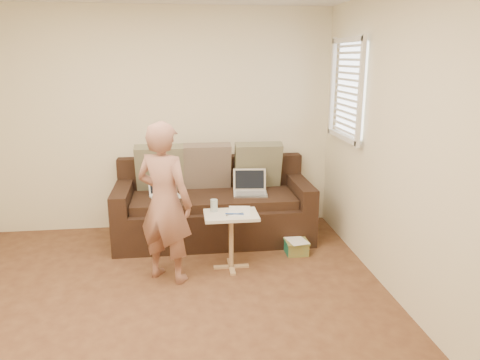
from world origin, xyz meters
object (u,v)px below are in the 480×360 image
at_px(sofa, 214,202).
at_px(laptop_silver, 250,195).
at_px(laptop_white, 166,197).
at_px(drinking_glass, 214,205).
at_px(striped_box, 296,247).
at_px(person, 165,203).
at_px(side_table, 231,241).

height_order(sofa, laptop_silver, sofa).
bearing_deg(laptop_white, laptop_silver, -19.65).
height_order(laptop_white, drinking_glass, drinking_glass).
bearing_deg(laptop_silver, striped_box, -44.39).
distance_m(sofa, person, 1.14).
bearing_deg(striped_box, laptop_white, 159.08).
bearing_deg(laptop_white, drinking_glass, -72.77).
height_order(laptop_white, side_table, laptop_white).
distance_m(sofa, striped_box, 1.07).
distance_m(sofa, laptop_white, 0.55).
xyz_separation_m(person, drinking_glass, (0.46, 0.23, -0.12)).
bearing_deg(laptop_silver, side_table, -106.12).
bearing_deg(person, drinking_glass, -122.45).
distance_m(laptop_silver, drinking_glass, 0.82).
bearing_deg(side_table, drinking_glass, 150.12).
distance_m(laptop_silver, laptop_white, 0.95).
height_order(side_table, drinking_glass, drinking_glass).
height_order(sofa, person, person).
xyz_separation_m(laptop_silver, striped_box, (0.42, -0.51, -0.44)).
distance_m(person, striped_box, 1.56).
bearing_deg(sofa, side_table, -82.29).
bearing_deg(side_table, sofa, 97.71).
distance_m(laptop_white, striped_box, 1.54).
bearing_deg(laptop_silver, laptop_white, -175.33).
relative_size(sofa, person, 1.46).
height_order(drinking_glass, striped_box, drinking_glass).
bearing_deg(laptop_silver, sofa, 176.44).
bearing_deg(laptop_white, striped_box, -39.41).
xyz_separation_m(laptop_white, person, (0.03, -0.92, 0.23)).
relative_size(side_table, striped_box, 2.36).
distance_m(person, drinking_glass, 0.53).
relative_size(drinking_glass, striped_box, 0.50).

